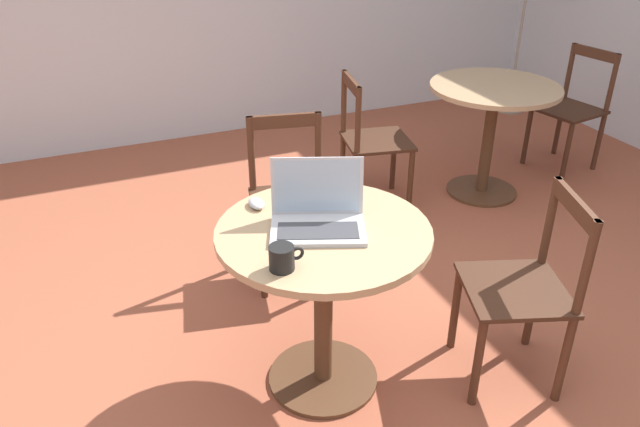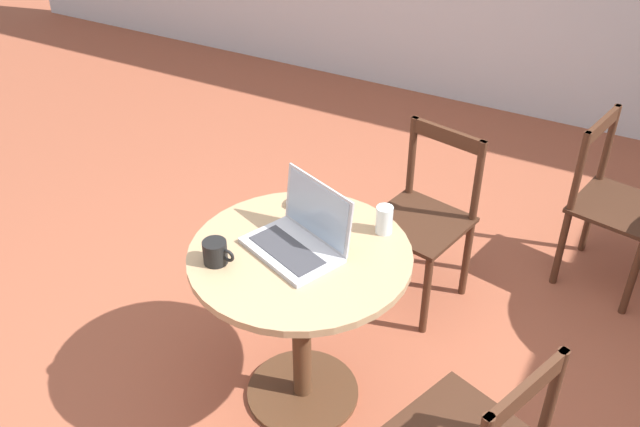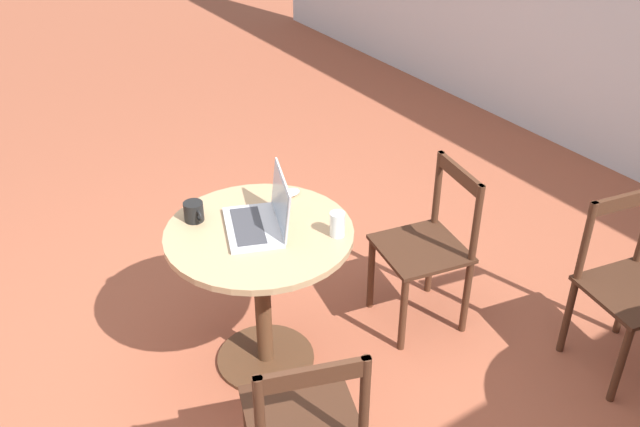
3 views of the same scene
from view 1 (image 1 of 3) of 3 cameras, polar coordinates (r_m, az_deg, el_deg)
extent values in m
plane|color=#9E5138|center=(2.74, 4.21, -16.28)|extent=(16.00, 16.00, 0.00)
cylinder|color=#51331E|center=(2.80, 0.28, -14.70)|extent=(0.47, 0.47, 0.02)
cylinder|color=#51331E|center=(2.56, 0.30, -8.82)|extent=(0.08, 0.08, 0.70)
cylinder|color=tan|center=(2.36, 0.32, -1.75)|extent=(0.82, 0.82, 0.03)
cylinder|color=#51331E|center=(4.43, 14.51, 2.05)|extent=(0.47, 0.47, 0.02)
cylinder|color=#51331E|center=(4.29, 15.10, 6.36)|extent=(0.08, 0.08, 0.70)
cylinder|color=tan|center=(4.17, 15.74, 11.02)|extent=(0.82, 0.82, 0.03)
cylinder|color=#472819|center=(3.20, 1.08, -3.73)|extent=(0.04, 0.04, 0.43)
cylinder|color=#472819|center=(3.15, -5.24, -4.39)|extent=(0.04, 0.04, 0.43)
cylinder|color=#472819|center=(3.50, -0.16, -0.67)|extent=(0.04, 0.04, 0.43)
cylinder|color=#472819|center=(3.46, -5.93, -1.24)|extent=(0.04, 0.04, 0.43)
cube|color=#3C2215|center=(3.21, -2.65, 1.00)|extent=(0.48, 0.48, 0.02)
cylinder|color=#472819|center=(3.30, -0.17, 5.95)|extent=(0.04, 0.04, 0.40)
cylinder|color=#472819|center=(3.26, -6.31, 5.44)|extent=(0.04, 0.04, 0.40)
cube|color=#472819|center=(3.22, -3.30, 8.44)|extent=(0.38, 0.10, 0.07)
cylinder|color=#472819|center=(2.63, 14.22, -13.11)|extent=(0.04, 0.04, 0.43)
cylinder|color=#472819|center=(2.89, 12.27, -8.49)|extent=(0.04, 0.04, 0.43)
cylinder|color=#472819|center=(2.75, 21.43, -12.30)|extent=(0.04, 0.04, 0.43)
cylinder|color=#472819|center=(3.00, 18.86, -7.97)|extent=(0.04, 0.04, 0.43)
cube|color=#3C2215|center=(2.68, 17.38, -6.62)|extent=(0.52, 0.52, 0.02)
cylinder|color=#472819|center=(2.50, 23.20, -4.65)|extent=(0.04, 0.04, 0.40)
cylinder|color=#472819|center=(2.77, 20.26, -0.68)|extent=(0.04, 0.04, 0.40)
cube|color=#472819|center=(2.56, 22.32, 0.64)|extent=(0.15, 0.37, 0.07)
cylinder|color=#472819|center=(4.28, 6.72, 4.89)|extent=(0.04, 0.04, 0.43)
cylinder|color=#472819|center=(3.98, 8.26, 2.85)|extent=(0.04, 0.04, 0.43)
cylinder|color=#472819|center=(4.19, 2.09, 4.52)|extent=(0.04, 0.04, 0.43)
cylinder|color=#472819|center=(3.88, 3.31, 2.41)|extent=(0.04, 0.04, 0.43)
cube|color=#3C2215|center=(3.99, 5.24, 6.65)|extent=(0.48, 0.48, 0.02)
cylinder|color=#472819|center=(4.03, 2.20, 10.20)|extent=(0.04, 0.04, 0.40)
cylinder|color=#472819|center=(3.71, 3.51, 8.49)|extent=(0.04, 0.04, 0.40)
cube|color=#472819|center=(3.81, 2.89, 11.75)|extent=(0.10, 0.38, 0.07)
cylinder|color=#472819|center=(4.70, 21.63, 5.21)|extent=(0.04, 0.04, 0.43)
cylinder|color=#472819|center=(4.89, 18.40, 6.70)|extent=(0.04, 0.04, 0.43)
cylinder|color=#472819|center=(4.98, 24.12, 5.99)|extent=(0.04, 0.04, 0.43)
cylinder|color=#472819|center=(5.16, 20.97, 7.38)|extent=(0.04, 0.04, 0.43)
cube|color=#3C2215|center=(4.85, 21.76, 8.80)|extent=(0.47, 0.47, 0.02)
cylinder|color=#472819|center=(4.84, 25.16, 10.74)|extent=(0.04, 0.04, 0.40)
cylinder|color=#472819|center=(5.03, 21.85, 12.00)|extent=(0.04, 0.04, 0.40)
cube|color=#472819|center=(4.89, 23.86, 13.24)|extent=(0.09, 0.38, 0.07)
cylinder|color=#9E937F|center=(6.10, 16.88, 9.15)|extent=(0.26, 0.26, 0.02)
cylinder|color=#9E937F|center=(5.92, 17.89, 15.66)|extent=(0.02, 0.02, 1.43)
cube|color=#B7B7BC|center=(2.32, -0.19, -1.54)|extent=(0.41, 0.34, 0.02)
cube|color=#38383D|center=(2.30, -0.18, -1.56)|extent=(0.32, 0.23, 0.00)
cube|color=#B7B7BC|center=(2.38, -0.26, 2.55)|extent=(0.34, 0.16, 0.23)
cube|color=#9EB2C6|center=(2.37, -0.26, 2.51)|extent=(0.31, 0.14, 0.20)
ellipsoid|color=#B7B7BC|center=(2.51, -5.84, 0.95)|extent=(0.06, 0.10, 0.03)
cylinder|color=black|center=(2.10, -3.53, -4.08)|extent=(0.09, 0.09, 0.09)
torus|color=black|center=(2.11, -2.11, -3.66)|extent=(0.05, 0.01, 0.05)
cylinder|color=silver|center=(2.61, 2.39, 3.21)|extent=(0.06, 0.06, 0.11)
camera|label=2|loc=(1.89, 72.89, 22.99)|focal=40.00mm
camera|label=3|loc=(3.19, 62.75, 24.50)|focal=40.00mm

